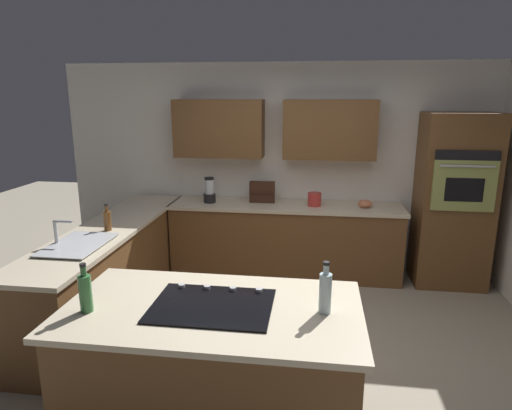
{
  "coord_description": "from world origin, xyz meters",
  "views": [
    {
      "loc": [
        -0.25,
        3.53,
        2.2
      ],
      "look_at": [
        0.35,
        -0.87,
        1.1
      ],
      "focal_mm": 30.96,
      "sensor_mm": 36.0,
      "label": 1
    }
  ],
  "objects_px": {
    "wall_oven": "(453,201)",
    "kettle": "(315,199)",
    "cooktop": "(212,305)",
    "mixing_bowl": "(365,204)",
    "sink_unit": "(77,244)",
    "second_bottle": "(325,292)",
    "dish_soap_bottle": "(107,220)",
    "spice_rack": "(262,192)",
    "oil_bottle": "(85,292)",
    "blender": "(209,192)"
  },
  "relations": [
    {
      "from": "wall_oven",
      "to": "cooktop",
      "type": "relative_size",
      "value": 2.65
    },
    {
      "from": "kettle",
      "to": "second_bottle",
      "type": "xyz_separation_m",
      "value": [
        -0.09,
        2.72,
        0.06
      ]
    },
    {
      "from": "spice_rack",
      "to": "second_bottle",
      "type": "xyz_separation_m",
      "value": [
        -0.74,
        2.82,
        0.01
      ]
    },
    {
      "from": "oil_bottle",
      "to": "cooktop",
      "type": "bearing_deg",
      "value": -167.23
    },
    {
      "from": "wall_oven",
      "to": "sink_unit",
      "type": "bearing_deg",
      "value": 25.8
    },
    {
      "from": "wall_oven",
      "to": "dish_soap_bottle",
      "type": "bearing_deg",
      "value": 19.73
    },
    {
      "from": "cooktop",
      "to": "mixing_bowl",
      "type": "height_order",
      "value": "mixing_bowl"
    },
    {
      "from": "sink_unit",
      "to": "dish_soap_bottle",
      "type": "height_order",
      "value": "dish_soap_bottle"
    },
    {
      "from": "blender",
      "to": "second_bottle",
      "type": "xyz_separation_m",
      "value": [
        -1.39,
        2.72,
        0.0
      ]
    },
    {
      "from": "second_bottle",
      "to": "cooktop",
      "type": "bearing_deg",
      "value": 1.13
    },
    {
      "from": "cooktop",
      "to": "blender",
      "type": "xyz_separation_m",
      "value": [
        0.68,
        -2.74,
        0.13
      ]
    },
    {
      "from": "cooktop",
      "to": "oil_bottle",
      "type": "relative_size",
      "value": 2.41
    },
    {
      "from": "sink_unit",
      "to": "dish_soap_bottle",
      "type": "distance_m",
      "value": 0.49
    },
    {
      "from": "wall_oven",
      "to": "oil_bottle",
      "type": "height_order",
      "value": "wall_oven"
    },
    {
      "from": "dish_soap_bottle",
      "to": "mixing_bowl",
      "type": "bearing_deg",
      "value": -153.81
    },
    {
      "from": "cooktop",
      "to": "dish_soap_bottle",
      "type": "distance_m",
      "value": 2.02
    },
    {
      "from": "wall_oven",
      "to": "kettle",
      "type": "xyz_separation_m",
      "value": [
        1.6,
        0.01,
        -0.03
      ]
    },
    {
      "from": "wall_oven",
      "to": "sink_unit",
      "type": "xyz_separation_m",
      "value": [
        3.68,
        1.78,
        -0.09
      ]
    },
    {
      "from": "cooktop",
      "to": "sink_unit",
      "type": "bearing_deg",
      "value": -33.51
    },
    {
      "from": "sink_unit",
      "to": "cooktop",
      "type": "relative_size",
      "value": 0.92
    },
    {
      "from": "blender",
      "to": "wall_oven",
      "type": "bearing_deg",
      "value": -179.81
    },
    {
      "from": "cooktop",
      "to": "dish_soap_bottle",
      "type": "height_order",
      "value": "dish_soap_bottle"
    },
    {
      "from": "wall_oven",
      "to": "second_bottle",
      "type": "distance_m",
      "value": 3.12
    },
    {
      "from": "sink_unit",
      "to": "blender",
      "type": "height_order",
      "value": "blender"
    },
    {
      "from": "kettle",
      "to": "second_bottle",
      "type": "height_order",
      "value": "second_bottle"
    },
    {
      "from": "mixing_bowl",
      "to": "kettle",
      "type": "height_order",
      "value": "kettle"
    },
    {
      "from": "mixing_bowl",
      "to": "second_bottle",
      "type": "relative_size",
      "value": 0.51
    },
    {
      "from": "wall_oven",
      "to": "mixing_bowl",
      "type": "bearing_deg",
      "value": 0.56
    },
    {
      "from": "kettle",
      "to": "dish_soap_bottle",
      "type": "xyz_separation_m",
      "value": [
        2.02,
        1.29,
        0.03
      ]
    },
    {
      "from": "dish_soap_bottle",
      "to": "oil_bottle",
      "type": "distance_m",
      "value": 1.74
    },
    {
      "from": "wall_oven",
      "to": "spice_rack",
      "type": "xyz_separation_m",
      "value": [
        2.25,
        -0.08,
        0.02
      ]
    },
    {
      "from": "blender",
      "to": "oil_bottle",
      "type": "distance_m",
      "value": 2.91
    },
    {
      "from": "wall_oven",
      "to": "kettle",
      "type": "bearing_deg",
      "value": 0.35
    },
    {
      "from": "blender",
      "to": "kettle",
      "type": "height_order",
      "value": "blender"
    },
    {
      "from": "blender",
      "to": "second_bottle",
      "type": "distance_m",
      "value": 3.05
    },
    {
      "from": "spice_rack",
      "to": "dish_soap_bottle",
      "type": "bearing_deg",
      "value": 45.26
    },
    {
      "from": "oil_bottle",
      "to": "second_bottle",
      "type": "bearing_deg",
      "value": -172.78
    },
    {
      "from": "wall_oven",
      "to": "oil_bottle",
      "type": "relative_size",
      "value": 6.4
    },
    {
      "from": "spice_rack",
      "to": "sink_unit",
      "type": "bearing_deg",
      "value": 52.51
    },
    {
      "from": "kettle",
      "to": "second_bottle",
      "type": "bearing_deg",
      "value": 91.81
    },
    {
      "from": "kettle",
      "to": "spice_rack",
      "type": "bearing_deg",
      "value": -8.22
    },
    {
      "from": "blender",
      "to": "spice_rack",
      "type": "xyz_separation_m",
      "value": [
        -0.65,
        -0.09,
        -0.0
      ]
    },
    {
      "from": "sink_unit",
      "to": "kettle",
      "type": "height_order",
      "value": "sink_unit"
    },
    {
      "from": "blender",
      "to": "oil_bottle",
      "type": "height_order",
      "value": "blender"
    },
    {
      "from": "spice_rack",
      "to": "second_bottle",
      "type": "height_order",
      "value": "second_bottle"
    },
    {
      "from": "mixing_bowl",
      "to": "oil_bottle",
      "type": "relative_size",
      "value": 0.54
    },
    {
      "from": "cooktop",
      "to": "oil_bottle",
      "type": "distance_m",
      "value": 0.78
    },
    {
      "from": "wall_oven",
      "to": "dish_soap_bottle",
      "type": "distance_m",
      "value": 3.85
    },
    {
      "from": "wall_oven",
      "to": "oil_bottle",
      "type": "xyz_separation_m",
      "value": [
        2.97,
        2.92,
        0.02
      ]
    },
    {
      "from": "mixing_bowl",
      "to": "second_bottle",
      "type": "bearing_deg",
      "value": 79.31
    }
  ]
}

